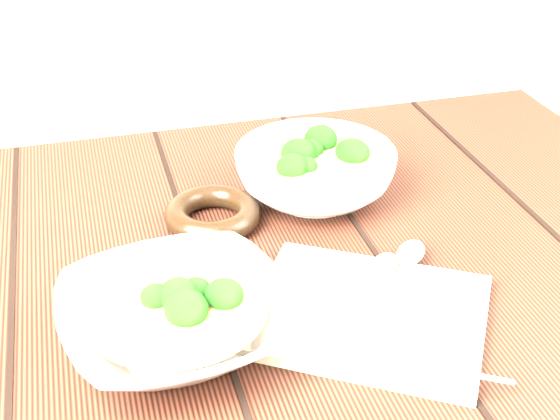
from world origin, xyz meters
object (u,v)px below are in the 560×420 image
at_px(soup_bowl_front, 177,318).
at_px(trivet, 213,214).
at_px(napkin, 368,314).
at_px(soup_bowl_back, 315,172).
at_px(table, 226,363).

relative_size(soup_bowl_front, trivet, 2.11).
relative_size(trivet, napkin, 0.51).
xyz_separation_m(trivet, napkin, (0.11, -0.22, -0.01)).
bearing_deg(soup_bowl_back, table, -135.64).
bearing_deg(table, trivet, 83.63).
xyz_separation_m(soup_bowl_front, napkin, (0.19, -0.02, -0.02)).
height_order(trivet, napkin, trivet).
relative_size(soup_bowl_front, napkin, 1.07).
height_order(soup_bowl_front, napkin, soup_bowl_front).
distance_m(soup_bowl_front, soup_bowl_back, 0.32).
relative_size(table, napkin, 5.21).
distance_m(soup_bowl_front, napkin, 0.19).
bearing_deg(napkin, soup_bowl_front, -152.66).
bearing_deg(soup_bowl_back, napkin, -95.62).
xyz_separation_m(soup_bowl_front, trivet, (0.08, 0.20, -0.01)).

